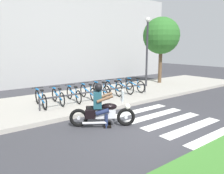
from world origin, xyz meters
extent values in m
plane|color=#38383D|center=(0.00, 0.00, 0.00)|extent=(48.00, 48.00, 0.00)
cube|color=#3D7A2D|center=(0.00, -2.36, 0.04)|extent=(24.00, 1.10, 0.08)
cube|color=#A8A399|center=(0.00, 4.48, 0.07)|extent=(24.00, 4.40, 0.15)
cube|color=white|center=(1.48, -1.60, 0.00)|extent=(2.80, 0.40, 0.01)
cube|color=white|center=(1.48, -0.80, 0.00)|extent=(2.80, 0.40, 0.01)
cube|color=white|center=(1.48, 0.00, 0.00)|extent=(2.80, 0.40, 0.01)
cube|color=white|center=(1.48, 0.80, 0.00)|extent=(2.80, 0.40, 0.01)
cube|color=white|center=(1.48, 1.60, 0.00)|extent=(2.80, 0.40, 0.01)
torus|color=black|center=(-0.12, 0.62, 0.30)|extent=(0.56, 0.43, 0.60)
cylinder|color=silver|center=(-0.12, 0.62, 0.30)|extent=(0.15, 0.14, 0.11)
torus|color=black|center=(-1.39, 1.49, 0.30)|extent=(0.56, 0.43, 0.60)
cylinder|color=silver|center=(-1.39, 1.49, 0.30)|extent=(0.15, 0.14, 0.11)
cube|color=silver|center=(-0.75, 1.06, 0.44)|extent=(0.85, 0.71, 0.28)
ellipsoid|color=black|center=(-0.58, 0.94, 0.66)|extent=(0.59, 0.52, 0.22)
cube|color=black|center=(-0.93, 1.17, 0.59)|extent=(0.62, 0.55, 0.10)
cube|color=black|center=(-0.94, 1.45, 0.48)|extent=(0.33, 0.28, 0.28)
cube|color=black|center=(-1.19, 1.09, 0.48)|extent=(0.33, 0.28, 0.28)
cylinder|color=silver|center=(-0.25, 0.71, 0.85)|extent=(0.37, 0.53, 0.03)
sphere|color=white|center=(-0.08, 0.60, 0.65)|extent=(0.18, 0.18, 0.18)
cube|color=silver|center=(-0.22, 0.69, 1.03)|extent=(0.26, 0.35, 0.32)
cylinder|color=silver|center=(-1.06, 1.05, 0.18)|extent=(0.67, 0.49, 0.08)
cube|color=#1E4C59|center=(-0.88, 1.14, 0.89)|extent=(0.44, 0.48, 0.52)
sphere|color=black|center=(-0.85, 1.12, 1.29)|extent=(0.26, 0.26, 0.26)
cylinder|color=brown|center=(-0.56, 1.19, 0.97)|extent=(0.48, 0.37, 0.26)
cylinder|color=brown|center=(-0.81, 0.83, 0.97)|extent=(0.48, 0.37, 0.26)
cylinder|color=#1E284C|center=(-0.66, 1.19, 0.53)|extent=(0.44, 0.36, 0.24)
cylinder|color=#1E284C|center=(-0.56, 1.12, 0.23)|extent=(0.11, 0.11, 0.45)
cube|color=black|center=(-0.53, 1.10, 0.04)|extent=(0.25, 0.22, 0.08)
cylinder|color=#1E284C|center=(-0.84, 0.92, 0.53)|extent=(0.44, 0.36, 0.24)
cylinder|color=#1E284C|center=(-0.74, 0.86, 0.23)|extent=(0.11, 0.11, 0.45)
cube|color=black|center=(-0.71, 0.83, 0.04)|extent=(0.25, 0.22, 0.08)
torus|color=black|center=(-1.64, 4.63, 0.46)|extent=(0.11, 0.62, 0.62)
torus|color=black|center=(-1.74, 3.54, 0.46)|extent=(0.11, 0.62, 0.62)
cylinder|color=blue|center=(-1.69, 4.09, 0.53)|extent=(0.15, 0.98, 0.26)
cylinder|color=blue|center=(-1.71, 3.81, 0.68)|extent=(0.04, 0.04, 0.38)
cube|color=black|center=(-1.71, 3.81, 0.87)|extent=(0.12, 0.21, 0.06)
cylinder|color=black|center=(-1.65, 4.52, 0.87)|extent=(0.48, 0.07, 0.03)
cube|color=blue|center=(-1.64, 4.63, 0.80)|extent=(0.11, 0.29, 0.04)
torus|color=black|center=(-0.89, 4.59, 0.45)|extent=(0.10, 0.59, 0.59)
torus|color=black|center=(-0.99, 3.58, 0.45)|extent=(0.10, 0.59, 0.59)
cylinder|color=blue|center=(-0.94, 4.09, 0.51)|extent=(0.14, 0.91, 0.25)
cylinder|color=blue|center=(-0.96, 3.83, 0.66)|extent=(0.04, 0.04, 0.36)
cube|color=black|center=(-0.96, 3.83, 0.84)|extent=(0.12, 0.21, 0.06)
cylinder|color=black|center=(-0.90, 4.49, 0.84)|extent=(0.48, 0.07, 0.03)
cube|color=blue|center=(-0.89, 4.59, 0.77)|extent=(0.11, 0.29, 0.04)
torus|color=black|center=(-0.15, 4.61, 0.45)|extent=(0.10, 0.59, 0.59)
torus|color=black|center=(-0.24, 3.56, 0.45)|extent=(0.10, 0.59, 0.59)
cylinder|color=blue|center=(-0.20, 4.09, 0.51)|extent=(0.15, 0.95, 0.26)
cylinder|color=blue|center=(-0.22, 3.82, 0.66)|extent=(0.04, 0.04, 0.36)
cube|color=black|center=(-0.22, 3.82, 0.84)|extent=(0.12, 0.21, 0.06)
cylinder|color=black|center=(-0.16, 4.51, 0.84)|extent=(0.48, 0.07, 0.03)
cube|color=blue|center=(-0.15, 4.61, 0.77)|extent=(0.11, 0.29, 0.04)
torus|color=black|center=(0.60, 4.62, 0.46)|extent=(0.11, 0.61, 0.61)
torus|color=black|center=(0.50, 3.55, 0.46)|extent=(0.11, 0.61, 0.61)
cylinder|color=blue|center=(0.55, 4.09, 0.53)|extent=(0.15, 0.96, 0.26)
cylinder|color=blue|center=(0.52, 3.82, 0.68)|extent=(0.04, 0.04, 0.38)
cube|color=black|center=(0.52, 3.82, 0.87)|extent=(0.12, 0.21, 0.06)
cylinder|color=black|center=(0.59, 4.51, 0.87)|extent=(0.48, 0.07, 0.03)
cube|color=blue|center=(0.60, 4.62, 0.80)|extent=(0.11, 0.29, 0.04)
torus|color=black|center=(1.34, 4.61, 0.48)|extent=(0.11, 0.64, 0.64)
torus|color=black|center=(1.25, 3.57, 0.48)|extent=(0.11, 0.64, 0.64)
cylinder|color=blue|center=(1.29, 4.09, 0.54)|extent=(0.15, 0.93, 0.25)
cylinder|color=blue|center=(1.27, 3.83, 0.70)|extent=(0.04, 0.04, 0.39)
cube|color=black|center=(1.27, 3.83, 0.90)|extent=(0.12, 0.21, 0.06)
cylinder|color=black|center=(1.33, 4.50, 0.90)|extent=(0.48, 0.07, 0.03)
cube|color=blue|center=(1.34, 4.61, 0.82)|extent=(0.11, 0.29, 0.04)
torus|color=black|center=(2.09, 4.59, 0.47)|extent=(0.11, 0.63, 0.63)
torus|color=black|center=(1.99, 3.58, 0.47)|extent=(0.11, 0.63, 0.63)
cylinder|color=blue|center=(2.04, 4.09, 0.54)|extent=(0.14, 0.91, 0.25)
cylinder|color=blue|center=(2.02, 3.83, 0.70)|extent=(0.04, 0.04, 0.39)
cube|color=black|center=(2.02, 3.83, 0.89)|extent=(0.12, 0.21, 0.06)
cylinder|color=black|center=(2.08, 4.49, 0.89)|extent=(0.48, 0.07, 0.03)
cube|color=blue|center=(2.09, 4.59, 0.81)|extent=(0.11, 0.29, 0.04)
torus|color=black|center=(2.83, 4.57, 0.47)|extent=(0.11, 0.63, 0.63)
torus|color=black|center=(2.74, 3.60, 0.47)|extent=(0.11, 0.63, 0.63)
cylinder|color=blue|center=(2.78, 4.09, 0.54)|extent=(0.14, 0.87, 0.24)
cylinder|color=blue|center=(2.76, 3.84, 0.70)|extent=(0.04, 0.04, 0.39)
cube|color=black|center=(2.76, 3.84, 0.89)|extent=(0.12, 0.21, 0.06)
cylinder|color=black|center=(2.82, 4.47, 0.89)|extent=(0.48, 0.07, 0.03)
cube|color=blue|center=(2.83, 4.57, 0.82)|extent=(0.11, 0.29, 0.04)
torus|color=black|center=(3.58, 4.61, 0.48)|extent=(0.11, 0.64, 0.64)
torus|color=black|center=(3.48, 3.57, 0.48)|extent=(0.11, 0.64, 0.64)
cylinder|color=blue|center=(3.53, 4.09, 0.54)|extent=(0.15, 0.93, 0.25)
cylinder|color=blue|center=(3.50, 3.83, 0.70)|extent=(0.04, 0.04, 0.39)
cube|color=black|center=(3.50, 3.83, 0.90)|extent=(0.12, 0.21, 0.06)
cylinder|color=black|center=(3.57, 4.50, 0.90)|extent=(0.48, 0.07, 0.03)
cube|color=blue|center=(3.58, 4.61, 0.82)|extent=(0.11, 0.29, 0.04)
cylinder|color=#333338|center=(0.92, 3.54, 0.60)|extent=(5.81, 0.07, 0.07)
cylinder|color=#333338|center=(-1.94, 3.54, 0.38)|extent=(0.06, 0.06, 0.45)
cylinder|color=#333338|center=(3.78, 3.54, 0.38)|extent=(0.06, 0.06, 0.45)
cylinder|color=#2D2D33|center=(5.26, 4.88, 2.03)|extent=(0.12, 0.12, 4.05)
sphere|color=white|center=(5.26, 4.88, 4.17)|extent=(0.28, 0.28, 0.28)
cylinder|color=brown|center=(7.00, 5.28, 1.23)|extent=(0.24, 0.24, 2.46)
sphere|color=#2D6B28|center=(7.00, 5.28, 3.31)|extent=(2.43, 2.43, 2.43)
cube|color=#AAAAAA|center=(0.00, 10.18, 3.32)|extent=(24.00, 1.20, 6.64)
camera|label=1|loc=(-4.64, -4.53, 2.54)|focal=35.09mm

